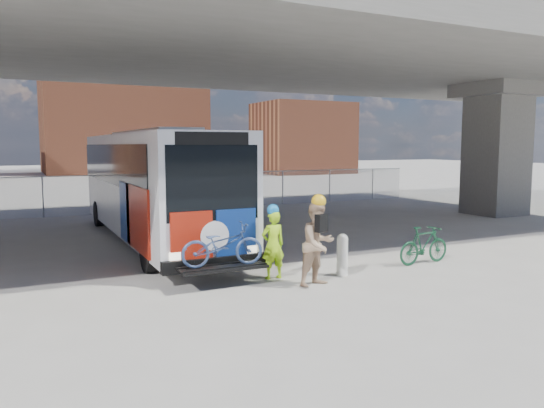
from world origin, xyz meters
TOP-DOWN VIEW (x-y plane):
  - ground at (0.00, 0.00)m, footprint 160.00×160.00m
  - bus at (-2.00, 4.07)m, footprint 2.67×12.98m
  - overpass at (0.00, 4.00)m, footprint 40.00×16.00m
  - chainlink_fence at (0.00, 12.00)m, footprint 30.00×0.06m
  - brick_buildings at (1.23, 48.23)m, footprint 54.00×22.00m
  - smokestack at (14.00, 55.00)m, footprint 2.20×2.20m
  - bollard at (1.04, -2.76)m, footprint 0.27×0.27m
  - cyclist_hivis at (-0.63, -2.29)m, footprint 0.61×0.41m
  - cyclist_tan at (0.02, -3.31)m, footprint 1.10×0.95m
  - bike_parked at (3.74, -2.66)m, footprint 1.75×0.58m

SIDE VIEW (x-z plane):
  - ground at x=0.00m, z-range 0.00..0.00m
  - bike_parked at x=3.74m, z-range 0.00..1.03m
  - bollard at x=1.04m, z-range 0.04..1.08m
  - cyclist_hivis at x=-0.63m, z-range -0.03..1.78m
  - cyclist_tan at x=0.02m, z-range -0.06..2.05m
  - chainlink_fence at x=0.00m, z-range -13.58..16.42m
  - bus at x=-2.00m, z-range 0.26..3.95m
  - brick_buildings at x=1.23m, z-range -0.58..11.42m
  - overpass at x=0.00m, z-range 2.57..10.52m
  - smokestack at x=14.00m, z-range 0.00..25.00m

